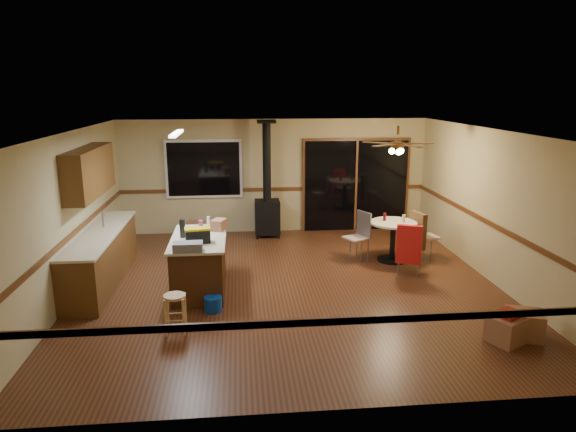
{
  "coord_description": "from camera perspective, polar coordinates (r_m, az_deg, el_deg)",
  "views": [
    {
      "loc": [
        -0.82,
        -8.14,
        3.26
      ],
      "look_at": [
        0.0,
        0.3,
        1.15
      ],
      "focal_mm": 32.0,
      "sensor_mm": 36.0,
      "label": 1
    }
  ],
  "objects": [
    {
      "name": "floor",
      "position": [
        8.8,
        0.19,
        -7.75
      ],
      "size": [
        7.0,
        7.0,
        0.0
      ],
      "primitive_type": "plane",
      "color": "#4A2614",
      "rests_on": "ground"
    },
    {
      "name": "ceiling",
      "position": [
        8.21,
        0.21,
        9.36
      ],
      "size": [
        7.0,
        7.0,
        0.0
      ],
      "primitive_type": "plane",
      "rotation": [
        3.14,
        0.0,
        0.0
      ],
      "color": "silver",
      "rests_on": "ground"
    },
    {
      "name": "wall_back",
      "position": [
        11.83,
        -1.51,
        4.44
      ],
      "size": [
        7.0,
        0.0,
        7.0
      ],
      "primitive_type": "plane",
      "rotation": [
        1.57,
        0.0,
        0.0
      ],
      "color": "tan",
      "rests_on": "ground"
    },
    {
      "name": "wall_front",
      "position": [
        5.1,
        4.18,
        -8.67
      ],
      "size": [
        7.0,
        0.0,
        7.0
      ],
      "primitive_type": "plane",
      "rotation": [
        -1.57,
        0.0,
        0.0
      ],
      "color": "tan",
      "rests_on": "ground"
    },
    {
      "name": "wall_left",
      "position": [
        8.79,
        -23.15,
        -0.06
      ],
      "size": [
        0.0,
        7.0,
        7.0
      ],
      "primitive_type": "plane",
      "rotation": [
        1.57,
        0.0,
        1.57
      ],
      "color": "tan",
      "rests_on": "ground"
    },
    {
      "name": "wall_right",
      "position": [
        9.42,
        21.9,
        0.94
      ],
      "size": [
        0.0,
        7.0,
        7.0
      ],
      "primitive_type": "plane",
      "rotation": [
        1.57,
        0.0,
        -1.57
      ],
      "color": "tan",
      "rests_on": "ground"
    },
    {
      "name": "chair_rail",
      "position": [
        8.49,
        0.2,
        -1.47
      ],
      "size": [
        7.0,
        7.0,
        0.08
      ],
      "primitive_type": null,
      "color": "#583116",
      "rests_on": "ground"
    },
    {
      "name": "window",
      "position": [
        11.75,
        -9.33,
        5.18
      ],
      "size": [
        1.72,
        0.1,
        1.32
      ],
      "primitive_type": "cube",
      "color": "black",
      "rests_on": "ground"
    },
    {
      "name": "sliding_door",
      "position": [
        12.11,
        7.54,
        3.34
      ],
      "size": [
        2.52,
        0.1,
        2.1
      ],
      "primitive_type": "cube",
      "color": "black",
      "rests_on": "ground"
    },
    {
      "name": "lower_cabinets",
      "position": [
        9.4,
        -20.0,
        -4.43
      ],
      "size": [
        0.6,
        3.0,
        0.86
      ],
      "primitive_type": "cube",
      "color": "brown",
      "rests_on": "ground"
    },
    {
      "name": "countertop",
      "position": [
        9.27,
        -20.23,
        -1.79
      ],
      "size": [
        0.64,
        3.04,
        0.04
      ],
      "primitive_type": "cube",
      "color": "beige",
      "rests_on": "lower_cabinets"
    },
    {
      "name": "upper_cabinets",
      "position": [
        9.29,
        -21.21,
        4.61
      ],
      "size": [
        0.35,
        2.0,
        0.8
      ],
      "primitive_type": "cube",
      "color": "brown",
      "rests_on": "ground"
    },
    {
      "name": "kitchen_island",
      "position": [
        8.64,
        -9.8,
        -5.21
      ],
      "size": [
        0.88,
        1.68,
        0.9
      ],
      "color": "#412410",
      "rests_on": "ground"
    },
    {
      "name": "wood_stove",
      "position": [
        11.49,
        -2.32,
        1.24
      ],
      "size": [
        0.55,
        0.5,
        2.52
      ],
      "color": "black",
      "rests_on": "ground"
    },
    {
      "name": "ceiling_fan",
      "position": [
        9.77,
        12.06,
        7.52
      ],
      "size": [
        0.24,
        0.24,
        0.55
      ],
      "color": "brown",
      "rests_on": "ceiling"
    },
    {
      "name": "fluorescent_strip",
      "position": [
        8.52,
        -12.29,
        8.95
      ],
      "size": [
        0.1,
        1.2,
        0.04
      ],
      "primitive_type": "cube",
      "color": "white",
      "rests_on": "ceiling"
    },
    {
      "name": "toolbox_grey",
      "position": [
        7.8,
        -11.06,
        -3.38
      ],
      "size": [
        0.44,
        0.25,
        0.14
      ],
      "primitive_type": "cube",
      "rotation": [
        0.0,
        0.0,
        0.01
      ],
      "color": "slate",
      "rests_on": "kitchen_island"
    },
    {
      "name": "toolbox_black",
      "position": [
        8.19,
        -10.0,
        -2.23
      ],
      "size": [
        0.41,
        0.26,
        0.21
      ],
      "primitive_type": "cube",
      "rotation": [
        0.0,
        0.0,
        0.16
      ],
      "color": "black",
      "rests_on": "kitchen_island"
    },
    {
      "name": "toolbox_yellow_lid",
      "position": [
        8.16,
        -10.03,
        -1.42
      ],
      "size": [
        0.42,
        0.27,
        0.03
      ],
      "primitive_type": "cube",
      "rotation": [
        0.0,
        0.0,
        0.16
      ],
      "color": "gold",
      "rests_on": "toolbox_black"
    },
    {
      "name": "box_on_island",
      "position": [
        8.87,
        -7.69,
        -0.96
      ],
      "size": [
        0.29,
        0.34,
        0.19
      ],
      "primitive_type": "cube",
      "rotation": [
        0.0,
        0.0,
        -0.38
      ],
      "color": "#8F5E3F",
      "rests_on": "kitchen_island"
    },
    {
      "name": "bottle_dark",
      "position": [
        8.52,
        -11.65,
        -1.33
      ],
      "size": [
        0.11,
        0.11,
        0.31
      ],
      "primitive_type": "cylinder",
      "rotation": [
        0.0,
        0.0,
        0.36
      ],
      "color": "black",
      "rests_on": "kitchen_island"
    },
    {
      "name": "bottle_pink",
      "position": [
        8.72,
        -9.65,
        -1.18
      ],
      "size": [
        0.09,
        0.09,
        0.22
      ],
      "primitive_type": "cylinder",
      "rotation": [
        0.0,
        0.0,
        0.26
      ],
      "color": "#D84C8C",
      "rests_on": "kitchen_island"
    },
    {
      "name": "bottle_white",
      "position": [
        9.16,
        -8.84,
        -0.57
      ],
      "size": [
        0.07,
        0.07,
        0.17
      ],
      "primitive_type": "cylinder",
      "rotation": [
        0.0,
        0.0,
        0.22
      ],
      "color": "white",
      "rests_on": "kitchen_island"
    },
    {
      "name": "bar_stool",
      "position": [
        7.3,
        -12.4,
        -10.54
      ],
      "size": [
        0.34,
        0.34,
        0.55
      ],
      "primitive_type": "cylinder",
      "rotation": [
        0.0,
        0.0,
        -0.15
      ],
      "color": "tan",
      "rests_on": "floor"
    },
    {
      "name": "blue_bucket",
      "position": [
        7.9,
        -8.33,
        -9.65
      ],
      "size": [
        0.35,
        0.35,
        0.23
      ],
      "primitive_type": "cylinder",
      "rotation": [
        0.0,
        0.0,
        -0.33
      ],
      "color": "#0C3BAC",
      "rests_on": "floor"
    },
    {
      "name": "dining_table",
      "position": [
        10.09,
        11.58,
        -2.01
      ],
      "size": [
        0.89,
        0.89,
        0.78
      ],
      "color": "black",
      "rests_on": "ground"
    },
    {
      "name": "glass_red",
      "position": [
        10.06,
        10.69,
        -0.1
      ],
      "size": [
        0.07,
        0.07,
        0.15
      ],
      "primitive_type": "cylinder",
      "rotation": [
        0.0,
        0.0,
        -0.29
      ],
      "color": "#590C14",
      "rests_on": "dining_table"
    },
    {
      "name": "glass_cream",
      "position": [
        10.01,
        12.73,
        -0.27
      ],
      "size": [
        0.08,
        0.08,
        0.15
      ],
      "primitive_type": "cylinder",
      "rotation": [
        0.0,
        0.0,
        0.38
      ],
      "color": "beige",
      "rests_on": "dining_table"
    },
    {
      "name": "chair_left",
      "position": [
        10.05,
        8.04,
        -1.57
      ],
      "size": [
        0.54,
        0.54,
        0.51
      ],
      "color": "tan",
      "rests_on": "ground"
    },
    {
      "name": "chair_near",
      "position": [
        9.29,
        13.32,
        -3.07
      ],
      "size": [
        0.57,
        0.59,
        0.7
      ],
      "color": "tan",
      "rests_on": "ground"
    },
    {
      "name": "chair_right",
      "position": [
        10.24,
        14.37,
        -1.54
      ],
      "size": [
        0.54,
        0.51,
        0.7
      ],
      "color": "tan",
      "rests_on": "ground"
    },
    {
      "name": "box_under_window",
      "position": [
        11.65,
        -10.1,
        -1.54
      ],
      "size": [
        0.53,
        0.46,
        0.38
      ],
      "primitive_type": "cube",
      "rotation": [
        0.0,
        0.0,
        -0.19
      ],
      "color": "#8F5E3F",
      "rests_on": "floor"
    },
    {
      "name": "box_corner_a",
      "position": [
        7.51,
        23.19,
        -11.46
      ],
      "size": [
        0.6,
        0.57,
        0.36
      ],
      "primitive_type": "cube",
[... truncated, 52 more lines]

